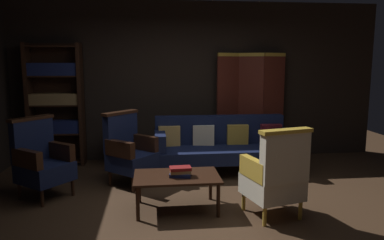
% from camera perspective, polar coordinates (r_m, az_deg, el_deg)
% --- Properties ---
extents(ground_plane, '(10.00, 10.00, 0.00)m').
position_cam_1_polar(ground_plane, '(4.51, 1.17, -13.61)').
color(ground_plane, '#3D2819').
extents(back_wall, '(7.20, 0.10, 2.80)m').
position_cam_1_polar(back_wall, '(6.61, -1.61, 6.08)').
color(back_wall, black).
rests_on(back_wall, ground_plane).
extents(folding_screen, '(1.26, 0.28, 1.90)m').
position_cam_1_polar(folding_screen, '(6.63, 9.13, 2.38)').
color(folding_screen, '#5B2319').
rests_on(folding_screen, ground_plane).
extents(bookshelf, '(0.90, 0.32, 2.05)m').
position_cam_1_polar(bookshelf, '(6.56, -20.50, 2.60)').
color(bookshelf, black).
rests_on(bookshelf, ground_plane).
extents(velvet_couch, '(2.12, 0.78, 0.88)m').
position_cam_1_polar(velvet_couch, '(5.84, 4.66, -3.70)').
color(velvet_couch, black).
rests_on(velvet_couch, ground_plane).
extents(coffee_table, '(1.00, 0.64, 0.42)m').
position_cam_1_polar(coffee_table, '(4.36, -2.41, -9.21)').
color(coffee_table, black).
rests_on(coffee_table, ground_plane).
extents(armchair_gilt_accent, '(0.71, 0.70, 1.04)m').
position_cam_1_polar(armchair_gilt_accent, '(4.22, 12.91, -8.40)').
color(armchair_gilt_accent, gold).
rests_on(armchair_gilt_accent, ground_plane).
extents(armchair_wing_left, '(0.81, 0.81, 1.04)m').
position_cam_1_polar(armchair_wing_left, '(5.12, -22.45, -5.79)').
color(armchair_wing_left, black).
rests_on(armchair_wing_left, ground_plane).
extents(armchair_wing_right, '(0.82, 0.82, 1.04)m').
position_cam_1_polar(armchair_wing_right, '(5.31, -9.78, -4.71)').
color(armchair_wing_right, black).
rests_on(armchair_wing_right, ground_plane).
extents(potted_plant, '(0.48, 0.48, 0.77)m').
position_cam_1_polar(potted_plant, '(6.24, -11.44, -3.15)').
color(potted_plant, brown).
rests_on(potted_plant, ground_plane).
extents(book_navy_cloth, '(0.27, 0.20, 0.04)m').
position_cam_1_polar(book_navy_cloth, '(4.30, -1.82, -8.53)').
color(book_navy_cloth, navy).
rests_on(book_navy_cloth, coffee_table).
extents(book_tan_leather, '(0.24, 0.14, 0.04)m').
position_cam_1_polar(book_tan_leather, '(4.29, -1.82, -8.03)').
color(book_tan_leather, '#9E7A47').
rests_on(book_tan_leather, book_navy_cloth).
extents(book_red_leather, '(0.25, 0.16, 0.04)m').
position_cam_1_polar(book_red_leather, '(4.28, -1.83, -7.56)').
color(book_red_leather, maroon).
rests_on(book_red_leather, book_tan_leather).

